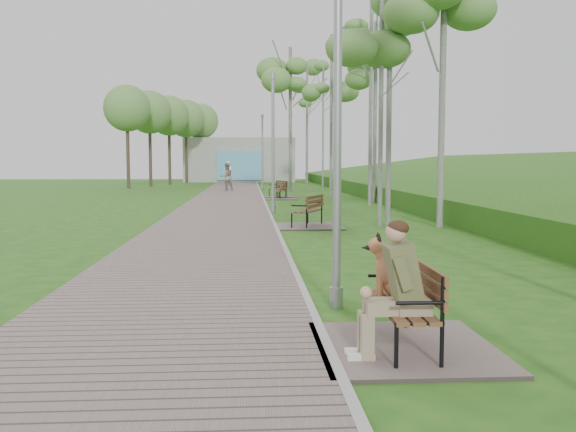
# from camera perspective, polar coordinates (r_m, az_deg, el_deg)

# --- Properties ---
(ground) EXTENTS (120.00, 120.00, 0.00)m
(ground) POSITION_cam_1_polar(r_m,az_deg,el_deg) (9.18, 1.36, -6.76)
(ground) COLOR #1E5315
(ground) RESTS_ON ground
(walkway) EXTENTS (3.50, 67.00, 0.04)m
(walkway) POSITION_cam_1_polar(r_m,az_deg,el_deg) (30.52, -5.43, 1.41)
(walkway) COLOR #72615C
(walkway) RESTS_ON ground
(kerb) EXTENTS (0.10, 67.00, 0.05)m
(kerb) POSITION_cam_1_polar(r_m,az_deg,el_deg) (30.52, -2.14, 1.43)
(kerb) COLOR #999993
(kerb) RESTS_ON ground
(embankment) EXTENTS (14.00, 70.00, 1.60)m
(embankment) POSITION_cam_1_polar(r_m,az_deg,el_deg) (31.70, 20.17, 1.22)
(embankment) COLOR #467720
(embankment) RESTS_ON ground
(building_north) EXTENTS (10.00, 5.20, 4.00)m
(building_north) POSITION_cam_1_polar(r_m,az_deg,el_deg) (59.93, -4.32, 4.99)
(building_north) COLOR #9E9E99
(building_north) RESTS_ON ground
(bench_main) EXTENTS (1.73, 1.93, 1.51)m
(bench_main) POSITION_cam_1_polar(r_m,az_deg,el_deg) (6.39, 9.71, -8.11)
(bench_main) COLOR #72615C
(bench_main) RESTS_ON ground
(bench_second) EXTENTS (1.83, 2.04, 1.12)m
(bench_second) POSITION_cam_1_polar(r_m,az_deg,el_deg) (18.13, 1.73, -0.33)
(bench_second) COLOR #72615C
(bench_second) RESTS_ON ground
(bench_third) EXTENTS (1.67, 1.85, 1.02)m
(bench_third) POSITION_cam_1_polar(r_m,az_deg,el_deg) (31.59, -0.80, 1.85)
(bench_third) COLOR #72615C
(bench_third) RESTS_ON ground
(bench_far) EXTENTS (1.77, 1.97, 1.09)m
(bench_far) POSITION_cam_1_polar(r_m,az_deg,el_deg) (33.00, -0.90, 2.00)
(bench_far) COLOR #72615C
(bench_far) RESTS_ON ground
(lamp_post_near) EXTENTS (0.18, 0.18, 4.62)m
(lamp_post_near) POSITION_cam_1_polar(r_m,az_deg,el_deg) (8.02, 4.40, 7.07)
(lamp_post_near) COLOR #95979C
(lamp_post_near) RESTS_ON ground
(lamp_post_second) EXTENTS (0.19, 0.19, 5.01)m
(lamp_post_second) POSITION_cam_1_polar(r_m,az_deg,el_deg) (23.20, -1.34, 6.08)
(lamp_post_second) COLOR #95979C
(lamp_post_second) RESTS_ON ground
(lamp_post_third) EXTENTS (0.19, 0.19, 4.93)m
(lamp_post_third) POSITION_cam_1_polar(r_m,az_deg,el_deg) (42.44, -2.29, 5.47)
(lamp_post_third) COLOR #95979C
(lamp_post_third) RESTS_ON ground
(pedestrian_near) EXTENTS (0.78, 0.61, 1.88)m
(pedestrian_near) POSITION_cam_1_polar(r_m,az_deg,el_deg) (48.27, -5.34, 3.76)
(pedestrian_near) COLOR white
(pedestrian_near) RESTS_ON ground
(pedestrian_far) EXTENTS (1.05, 0.94, 1.78)m
(pedestrian_far) POSITION_cam_1_polar(r_m,az_deg,el_deg) (40.54, -5.48, 3.48)
(pedestrian_far) COLOR gray
(pedestrian_far) RESTS_ON ground
(birch_near_a) EXTENTS (2.32, 2.32, 7.40)m
(birch_near_a) POSITION_cam_1_polar(r_m,az_deg,el_deg) (18.84, 8.36, 16.94)
(birch_near_a) COLOR silver
(birch_near_a) RESTS_ON ground
(birch_mid_b) EXTENTS (2.74, 2.74, 9.94)m
(birch_mid_b) POSITION_cam_1_polar(r_m,az_deg,el_deg) (27.68, 7.44, 17.24)
(birch_mid_b) COLOR silver
(birch_mid_b) RESTS_ON ground
(birch_mid_c) EXTENTS (2.36, 2.36, 8.69)m
(birch_mid_c) POSITION_cam_1_polar(r_m,az_deg,el_deg) (34.04, 3.89, 13.25)
(birch_mid_c) COLOR silver
(birch_mid_c) RESTS_ON ground
(birch_far_a) EXTENTS (2.35, 2.35, 8.28)m
(birch_far_a) POSITION_cam_1_polar(r_m,az_deg,el_deg) (29.32, 7.80, 13.94)
(birch_far_a) COLOR silver
(birch_far_a) RESTS_ON ground
(birch_far_b) EXTENTS (2.95, 2.95, 9.11)m
(birch_far_b) POSITION_cam_1_polar(r_m,az_deg,el_deg) (39.87, 0.21, 12.51)
(birch_far_b) COLOR silver
(birch_far_b) RESTS_ON ground
(birch_far_c) EXTENTS (2.38, 2.38, 9.20)m
(birch_far_c) POSITION_cam_1_polar(r_m,az_deg,el_deg) (47.14, 3.15, 11.40)
(birch_far_c) COLOR silver
(birch_far_c) RESTS_ON ground
(birch_distant_b) EXTENTS (2.56, 2.56, 10.29)m
(birch_distant_b) POSITION_cam_1_polar(r_m,az_deg,el_deg) (54.43, 1.70, 11.43)
(birch_distant_b) COLOR silver
(birch_distant_b) RESTS_ON ground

